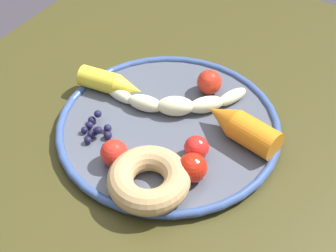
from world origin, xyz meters
name	(u,v)px	position (x,y,z in m)	size (l,w,h in m)	color
dining_table	(153,169)	(0.00, 0.00, 0.61)	(0.95, 0.71, 0.71)	#3A3516
plate	(168,127)	(0.00, -0.03, 0.72)	(0.33, 0.33, 0.02)	#4A4E5C
banana	(176,102)	(0.04, -0.02, 0.74)	(0.13, 0.20, 0.03)	beige
carrot_orange	(241,127)	(0.03, -0.13, 0.75)	(0.06, 0.12, 0.04)	orange
carrot_yellow	(111,83)	(0.02, 0.09, 0.74)	(0.05, 0.11, 0.03)	yellow
donut	(149,180)	(-0.11, -0.07, 0.74)	(0.11, 0.11, 0.03)	tan
blueberry_pile	(96,129)	(-0.07, 0.05, 0.73)	(0.05, 0.05, 0.02)	#191638
tomato_near	(114,153)	(-0.10, -0.01, 0.75)	(0.04, 0.04, 0.04)	red
tomato_mid	(209,82)	(0.10, -0.04, 0.75)	(0.04, 0.04, 0.04)	red
tomato_far	(196,148)	(-0.03, -0.09, 0.74)	(0.03, 0.03, 0.03)	red
tomato_extra	(192,168)	(-0.07, -0.11, 0.75)	(0.04, 0.04, 0.04)	red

